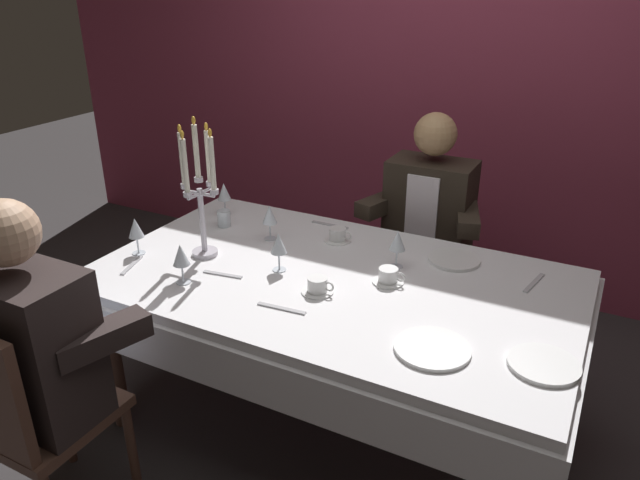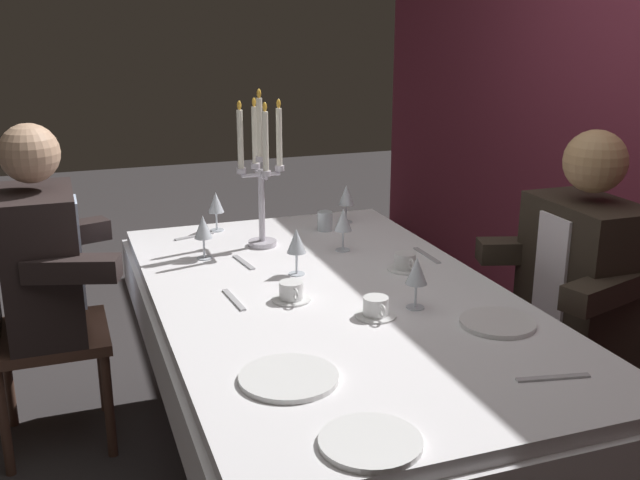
{
  "view_description": "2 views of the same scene",
  "coord_description": "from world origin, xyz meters",
  "px_view_note": "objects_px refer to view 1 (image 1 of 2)",
  "views": [
    {
      "loc": [
        0.94,
        -1.9,
        1.85
      ],
      "look_at": [
        -0.05,
        -0.01,
        0.9
      ],
      "focal_mm": 33.52,
      "sensor_mm": 36.0,
      "label": 1
    },
    {
      "loc": [
        2.1,
        -0.79,
        1.61
      ],
      "look_at": [
        -0.04,
        -0.03,
        0.91
      ],
      "focal_mm": 42.05,
      "sensor_mm": 36.0,
      "label": 2
    }
  ],
  "objects_px": {
    "coffee_cup_0": "(389,276)",
    "coffee_cup_1": "(318,286)",
    "dinner_plate_0": "(544,364)",
    "wine_glass_4": "(181,256)",
    "wine_glass_1": "(398,241)",
    "seated_diner_0": "(29,345)",
    "coffee_cup_2": "(338,235)",
    "seated_diner_1": "(430,211)",
    "wine_glass_2": "(279,245)",
    "dining_table": "(332,302)",
    "wine_glass_3": "(224,193)",
    "wine_glass_5": "(136,229)",
    "dinner_plate_2": "(454,259)",
    "water_tumbler_0": "(224,218)",
    "candelabra": "(200,192)",
    "dinner_plate_1": "(432,348)",
    "wine_glass_0": "(270,215)"
  },
  "relations": [
    {
      "from": "dinner_plate_2",
      "to": "wine_glass_3",
      "type": "relative_size",
      "value": 1.33
    },
    {
      "from": "wine_glass_4",
      "to": "seated_diner_1",
      "type": "distance_m",
      "value": 1.35
    },
    {
      "from": "dinner_plate_1",
      "to": "coffee_cup_0",
      "type": "distance_m",
      "value": 0.47
    },
    {
      "from": "wine_glass_3",
      "to": "wine_glass_4",
      "type": "relative_size",
      "value": 1.0
    },
    {
      "from": "coffee_cup_2",
      "to": "wine_glass_5",
      "type": "bearing_deg",
      "value": -143.65
    },
    {
      "from": "dinner_plate_2",
      "to": "water_tumbler_0",
      "type": "height_order",
      "value": "water_tumbler_0"
    },
    {
      "from": "wine_glass_0",
      "to": "wine_glass_1",
      "type": "height_order",
      "value": "same"
    },
    {
      "from": "coffee_cup_0",
      "to": "coffee_cup_2",
      "type": "relative_size",
      "value": 1.0
    },
    {
      "from": "wine_glass_2",
      "to": "coffee_cup_1",
      "type": "xyz_separation_m",
      "value": [
        0.22,
        -0.09,
        -0.09
      ]
    },
    {
      "from": "wine_glass_4",
      "to": "coffee_cup_1",
      "type": "bearing_deg",
      "value": 19.24
    },
    {
      "from": "candelabra",
      "to": "wine_glass_2",
      "type": "xyz_separation_m",
      "value": [
        0.36,
        0.02,
        -0.17
      ]
    },
    {
      "from": "coffee_cup_1",
      "to": "wine_glass_3",
      "type": "bearing_deg",
      "value": 147.83
    },
    {
      "from": "wine_glass_0",
      "to": "water_tumbler_0",
      "type": "relative_size",
      "value": 2.06
    },
    {
      "from": "wine_glass_5",
      "to": "dinner_plate_0",
      "type": "bearing_deg",
      "value": -1.19
    },
    {
      "from": "water_tumbler_0",
      "to": "coffee_cup_2",
      "type": "relative_size",
      "value": 0.6
    },
    {
      "from": "wine_glass_1",
      "to": "wine_glass_4",
      "type": "bearing_deg",
      "value": -143.33
    },
    {
      "from": "wine_glass_1",
      "to": "wine_glass_3",
      "type": "height_order",
      "value": "same"
    },
    {
      "from": "dinner_plate_0",
      "to": "dinner_plate_2",
      "type": "height_order",
      "value": "same"
    },
    {
      "from": "dinner_plate_2",
      "to": "seated_diner_0",
      "type": "xyz_separation_m",
      "value": [
        -1.06,
        -1.25,
        -0.01
      ]
    },
    {
      "from": "wine_glass_2",
      "to": "seated_diner_0",
      "type": "distance_m",
      "value": 0.96
    },
    {
      "from": "wine_glass_5",
      "to": "coffee_cup_2",
      "type": "xyz_separation_m",
      "value": [
        0.7,
        0.52,
        -0.09
      ]
    },
    {
      "from": "dinner_plate_1",
      "to": "wine_glass_4",
      "type": "xyz_separation_m",
      "value": [
        -1.01,
        -0.01,
        0.11
      ]
    },
    {
      "from": "coffee_cup_1",
      "to": "wine_glass_2",
      "type": "bearing_deg",
      "value": 158.13
    },
    {
      "from": "dinner_plate_0",
      "to": "wine_glass_4",
      "type": "distance_m",
      "value": 1.35
    },
    {
      "from": "coffee_cup_0",
      "to": "coffee_cup_1",
      "type": "bearing_deg",
      "value": -136.6
    },
    {
      "from": "dining_table",
      "to": "wine_glass_5",
      "type": "distance_m",
      "value": 0.89
    },
    {
      "from": "dinner_plate_2",
      "to": "water_tumbler_0",
      "type": "distance_m",
      "value": 1.09
    },
    {
      "from": "candelabra",
      "to": "wine_glass_5",
      "type": "bearing_deg",
      "value": -154.92
    },
    {
      "from": "coffee_cup_1",
      "to": "coffee_cup_0",
      "type": "bearing_deg",
      "value": 43.4
    },
    {
      "from": "wine_glass_3",
      "to": "wine_glass_2",
      "type": "bearing_deg",
      "value": -35.78
    },
    {
      "from": "coffee_cup_0",
      "to": "dinner_plate_1",
      "type": "bearing_deg",
      "value": -50.86
    },
    {
      "from": "coffee_cup_2",
      "to": "seated_diner_1",
      "type": "relative_size",
      "value": 0.11
    },
    {
      "from": "dining_table",
      "to": "coffee_cup_1",
      "type": "distance_m",
      "value": 0.2
    },
    {
      "from": "coffee_cup_2",
      "to": "dinner_plate_0",
      "type": "bearing_deg",
      "value": -29.52
    },
    {
      "from": "coffee_cup_0",
      "to": "seated_diner_0",
      "type": "height_order",
      "value": "seated_diner_0"
    },
    {
      "from": "coffee_cup_0",
      "to": "seated_diner_1",
      "type": "height_order",
      "value": "seated_diner_1"
    },
    {
      "from": "dinner_plate_0",
      "to": "dinner_plate_1",
      "type": "relative_size",
      "value": 0.89
    },
    {
      "from": "wine_glass_2",
      "to": "wine_glass_4",
      "type": "xyz_separation_m",
      "value": [
        -0.28,
        -0.27,
        0.0
      ]
    },
    {
      "from": "dinner_plate_0",
      "to": "dinner_plate_1",
      "type": "bearing_deg",
      "value": -167.15
    },
    {
      "from": "coffee_cup_1",
      "to": "dinner_plate_2",
      "type": "bearing_deg",
      "value": 52.72
    },
    {
      "from": "dinner_plate_1",
      "to": "water_tumbler_0",
      "type": "bearing_deg",
      "value": 156.13
    },
    {
      "from": "wine_glass_1",
      "to": "seated_diner_0",
      "type": "distance_m",
      "value": 1.39
    },
    {
      "from": "water_tumbler_0",
      "to": "dinner_plate_2",
      "type": "bearing_deg",
      "value": 7.25
    },
    {
      "from": "wine_glass_2",
      "to": "wine_glass_5",
      "type": "relative_size",
      "value": 1.0
    },
    {
      "from": "wine_glass_4",
      "to": "coffee_cup_2",
      "type": "xyz_separation_m",
      "value": [
        0.36,
        0.64,
        -0.09
      ]
    },
    {
      "from": "wine_glass_5",
      "to": "wine_glass_3",
      "type": "bearing_deg",
      "value": 83.48
    },
    {
      "from": "dinner_plate_1",
      "to": "dinner_plate_2",
      "type": "height_order",
      "value": "same"
    },
    {
      "from": "dinner_plate_1",
      "to": "wine_glass_1",
      "type": "bearing_deg",
      "value": 122.15
    },
    {
      "from": "dinner_plate_2",
      "to": "seated_diner_1",
      "type": "distance_m",
      "value": 0.59
    },
    {
      "from": "dining_table",
      "to": "wine_glass_1",
      "type": "distance_m",
      "value": 0.36
    }
  ]
}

